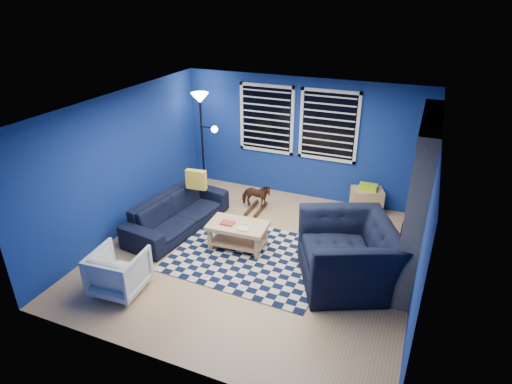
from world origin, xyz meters
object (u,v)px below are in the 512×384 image
armchair_bent (119,271)px  rocking_horse (256,196)px  cabinet (366,200)px  coffee_table (238,231)px  sofa (178,213)px  tv (429,157)px  floor_lamp (202,112)px  armchair_big (348,253)px

armchair_bent → rocking_horse: bearing=-110.8°
armchair_bent → cabinet: armchair_bent is taller
coffee_table → armchair_bent: bearing=-124.0°
sofa → rocking_horse: sofa is taller
tv → coffee_table: tv is taller
floor_lamp → armchair_bent: bearing=-81.6°
tv → rocking_horse: (-3.02, -0.53, -1.08)m
armchair_big → armchair_bent: bearing=-88.3°
armchair_bent → coffee_table: armchair_bent is taller
armchair_big → cabinet: (-0.08, 2.35, -0.22)m
tv → cabinet: 1.53m
armchair_big → cabinet: 2.37m
sofa → floor_lamp: floor_lamp is taller
coffee_table → floor_lamp: 2.88m
armchair_big → rocking_horse: bearing=-151.3°
rocking_horse → floor_lamp: floor_lamp is taller
coffee_table → tv: bearing=34.6°
tv → coffee_table: bearing=-145.4°
sofa → armchair_big: armchair_big is taller
tv → armchair_big: tv is taller
armchair_bent → rocking_horse: (0.89, 3.07, -0.01)m
floor_lamp → rocking_horse: bearing=-19.7°
rocking_horse → floor_lamp: (-1.42, 0.51, 1.42)m
floor_lamp → sofa: bearing=-78.2°
tv → sofa: size_ratio=0.46×
coffee_table → cabinet: (1.80, 2.17, -0.08)m
armchair_big → armchair_bent: 3.36m
coffee_table → cabinet: 2.82m
floor_lamp → armchair_big: bearing=-30.5°
tv → floor_lamp: floor_lamp is taller
sofa → armchair_big: (3.18, -0.38, 0.17)m
armchair_bent → floor_lamp: 3.88m
tv → cabinet: size_ratio=1.44×
cabinet → rocking_horse: bearing=-179.3°
sofa → cabinet: (3.10, 1.97, -0.06)m
floor_lamp → coffee_table: bearing=-49.0°
armchair_bent → coffee_table: size_ratio=0.72×
rocking_horse → cabinet: size_ratio=0.86×
sofa → cabinet: sofa is taller
coffee_table → floor_lamp: size_ratio=0.48×
sofa → coffee_table: sofa is taller
tv → sofa: (-4.08, -1.72, -1.09)m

